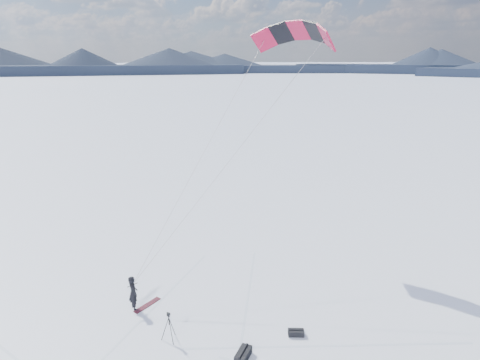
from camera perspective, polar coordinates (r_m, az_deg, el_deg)
ground at (r=18.53m, az=-6.11°, el=-22.88°), size 1800.00×1800.00×0.00m
horizon_hills at (r=16.58m, az=-6.49°, el=-13.94°), size 704.47×706.88×8.41m
snow_tracks at (r=18.64m, az=-5.14°, el=-22.55°), size 17.62×10.25×0.01m
snowkiter at (r=21.40m, az=-14.77°, el=-17.26°), size 0.46×0.67×1.78m
snowboard at (r=21.47m, az=-13.04°, el=-16.93°), size 1.54×0.87×0.04m
tripod at (r=18.65m, az=-10.07°, el=-19.36°), size 0.69×0.60×1.35m
gear_bag_a at (r=17.93m, az=0.45°, el=-23.60°), size 1.02×0.92×0.42m
gear_bag_b at (r=19.24m, az=7.97°, el=-20.69°), size 0.77×0.67×0.32m
power_kite at (r=25.43m, az=7.82°, el=19.64°), size 12.76×5.80×12.64m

